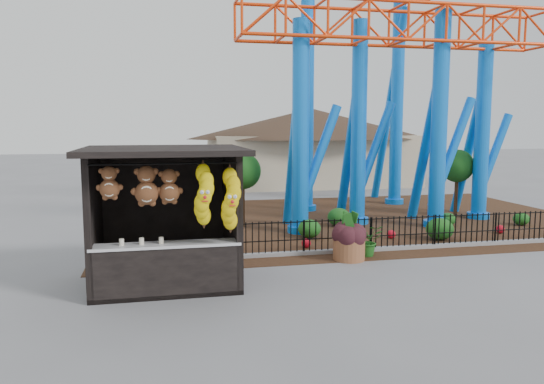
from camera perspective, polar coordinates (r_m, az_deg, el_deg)
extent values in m
plane|color=slate|center=(11.94, 3.63, -10.41)|extent=(120.00, 120.00, 0.00)
cube|color=#331E11|center=(20.56, 8.29, -2.95)|extent=(18.00, 12.00, 0.02)
cube|color=gray|center=(16.06, 14.57, -5.80)|extent=(18.00, 0.18, 0.12)
cube|color=black|center=(12.66, -11.27, -9.27)|extent=(3.20, 2.60, 0.10)
cube|color=black|center=(13.55, -11.52, -1.90)|extent=(3.20, 0.12, 3.00)
cube|color=black|center=(12.41, -18.58, -2.97)|extent=(0.12, 2.60, 3.00)
cube|color=black|center=(12.44, -4.32, -2.58)|extent=(0.12, 2.60, 3.00)
cube|color=black|center=(11.91, -11.61, 4.41)|extent=(3.50, 3.40, 0.12)
cube|color=black|center=(11.20, -19.21, -4.06)|extent=(0.14, 0.14, 3.00)
cube|color=black|center=(11.24, -3.51, -3.63)|extent=(0.14, 0.14, 3.00)
cube|color=black|center=(11.51, -11.24, -8.36)|extent=(3.00, 0.50, 1.10)
cube|color=silver|center=(11.37, -11.31, -5.59)|extent=(3.10, 0.55, 0.06)
cylinder|color=black|center=(10.72, -11.50, 2.99)|extent=(2.90, 0.04, 0.04)
cylinder|color=#0E73EF|center=(17.56, 3.09, 6.84)|extent=(0.56, 0.56, 7.00)
cylinder|color=#0E73EF|center=(17.91, 3.02, -4.04)|extent=(0.84, 0.84, 0.24)
cylinder|color=#0E73EF|center=(19.49, 9.32, 7.24)|extent=(0.56, 0.56, 7.30)
cylinder|color=#0E73EF|center=(19.80, 9.11, -3.03)|extent=(0.84, 0.84, 0.24)
cylinder|color=#0E73EF|center=(19.49, 17.55, 7.29)|extent=(0.56, 0.56, 7.50)
cylinder|color=#0E73EF|center=(19.80, 17.15, -3.27)|extent=(0.84, 0.84, 0.24)
cylinder|color=#0E73EF|center=(21.83, 21.67, 5.89)|extent=(0.56, 0.56, 6.60)
cylinder|color=#0E73EF|center=(22.10, 21.29, -2.37)|extent=(0.84, 0.84, 0.24)
cylinder|color=#0E73EF|center=(22.33, 3.80, 10.12)|extent=(0.56, 0.56, 9.50)
cylinder|color=#0E73EF|center=(22.57, 3.70, -1.70)|extent=(0.84, 0.84, 0.24)
cylinder|color=#0E73EF|center=(24.89, 13.34, 10.80)|extent=(0.56, 0.56, 10.50)
cylinder|color=#0E73EF|center=(25.08, 13.00, -0.97)|extent=(0.84, 0.84, 0.24)
cylinder|color=#0E73EF|center=(18.46, 2.34, 4.15)|extent=(0.36, 2.21, 5.85)
cylinder|color=#0E73EF|center=(18.08, 4.96, 3.51)|extent=(1.62, 0.32, 3.73)
cylinder|color=#0E73EF|center=(20.35, 8.33, 4.68)|extent=(0.36, 2.29, 6.10)
cylinder|color=#0E73EF|center=(20.06, 10.80, 4.07)|extent=(1.67, 0.32, 3.88)
cylinder|color=#0E73EF|center=(20.29, 16.19, 4.68)|extent=(0.36, 2.34, 6.26)
cylinder|color=#0E73EF|center=(20.12, 18.74, 4.03)|extent=(1.71, 0.32, 3.99)
cylinder|color=#0E73EF|center=(22.61, 20.31, 3.89)|extent=(0.36, 2.10, 5.53)
cylinder|color=#0E73EF|center=(22.50, 22.61, 3.35)|extent=(1.54, 0.32, 3.52)
cylinder|color=brown|center=(14.49, 8.27, -6.13)|extent=(0.95, 0.95, 0.58)
ellipsoid|color=black|center=(14.36, 8.32, -3.77)|extent=(0.70, 0.70, 0.64)
imported|color=#1C5619|center=(14.95, 10.25, -5.15)|extent=(0.83, 0.73, 0.88)
ellipsoid|color=#184D16|center=(17.07, 4.04, -3.95)|extent=(0.73, 0.73, 0.59)
ellipsoid|color=#184D16|center=(17.54, 17.60, -3.81)|extent=(0.86, 0.86, 0.69)
ellipsoid|color=#184D16|center=(20.09, 18.37, -2.80)|extent=(0.58, 0.58, 0.46)
ellipsoid|color=#184D16|center=(19.11, 7.20, -2.69)|extent=(0.81, 0.81, 0.65)
ellipsoid|color=#184D16|center=(21.16, 25.23, -2.63)|extent=(0.57, 0.57, 0.46)
sphere|color=red|center=(15.70, 3.70, -5.51)|extent=(0.28, 0.28, 0.28)
sphere|color=red|center=(17.33, 12.70, -4.46)|extent=(0.28, 0.28, 0.28)
sphere|color=red|center=(18.11, 18.08, -4.15)|extent=(0.28, 0.28, 0.28)
sphere|color=red|center=(19.29, 23.34, -3.70)|extent=(0.28, 0.28, 0.28)
cube|color=#BFAD8C|center=(32.33, 4.22, 3.45)|extent=(12.00, 6.00, 3.00)
cone|color=#332319|center=(32.26, 4.26, 7.71)|extent=(15.00, 15.00, 1.80)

